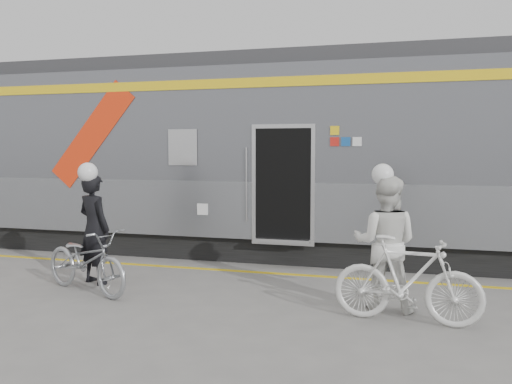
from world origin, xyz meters
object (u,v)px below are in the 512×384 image
(woman, at_px, (385,243))
(bicycle_right, at_px, (407,280))
(bicycle_left, at_px, (86,260))
(man, at_px, (94,228))

(woman, xyz_separation_m, bicycle_right, (0.30, -0.55, -0.36))
(woman, height_order, bicycle_right, woman)
(woman, bearing_deg, bicycle_left, 9.75)
(man, bearing_deg, woman, -160.14)
(man, relative_size, bicycle_right, 0.98)
(woman, distance_m, bicycle_right, 0.73)
(man, xyz_separation_m, bicycle_left, (0.20, -0.55, -0.41))
(bicycle_right, bearing_deg, woman, 33.87)
(bicycle_left, height_order, bicycle_right, bicycle_right)
(bicycle_left, height_order, woman, woman)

